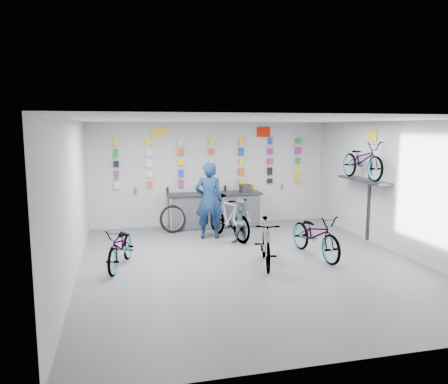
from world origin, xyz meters
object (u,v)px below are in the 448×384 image
object	(u,v)px
bike_left	(121,246)
bike_service	(229,217)
bike_right	(316,234)
bike_center	(266,243)
customer	(241,222)
counter	(215,211)
clerk	(209,201)

from	to	relation	value
bike_left	bike_service	distance (m)	3.23
bike_right	bike_left	bearing A→B (deg)	170.26
bike_left	bike_service	xyz separation A→B (m)	(2.72, 1.74, 0.13)
bike_left	bike_right	world-z (taller)	bike_right
bike_center	bike_service	xyz separation A→B (m)	(-0.19, 2.37, 0.07)
bike_center	bike_right	world-z (taller)	bike_right
bike_center	bike_right	size ratio (longest dim) A/B	0.86
bike_service	customer	size ratio (longest dim) A/B	1.69
bike_right	bike_service	bearing A→B (deg)	120.45
counter	bike_right	xyz separation A→B (m)	(1.56, -3.36, 0.02)
counter	customer	size ratio (longest dim) A/B	2.41
bike_left	customer	size ratio (longest dim) A/B	1.49
clerk	bike_left	bearing A→B (deg)	49.14
counter	clerk	xyz separation A→B (m)	(-0.41, -1.21, 0.50)
counter	clerk	distance (m)	1.37
counter	clerk	size ratio (longest dim) A/B	1.36
counter	bike_center	bearing A→B (deg)	-86.00
bike_right	clerk	distance (m)	2.96
bike_center	counter	bearing A→B (deg)	108.02
bike_center	clerk	size ratio (longest dim) A/B	0.83
bike_service	clerk	xyz separation A→B (m)	(-0.48, 0.18, 0.42)
bike_right	bike_service	size ratio (longest dim) A/B	1.01
bike_right	bike_service	xyz separation A→B (m)	(-1.49, 1.98, 0.07)
counter	bike_center	xyz separation A→B (m)	(0.26, -3.75, 0.01)
bike_center	bike_service	distance (m)	2.37
counter	clerk	bearing A→B (deg)	-108.87
counter	bike_left	distance (m)	4.10
bike_service	bike_right	bearing A→B (deg)	-71.70
bike_left	bike_right	size ratio (longest dim) A/B	0.87
bike_left	customer	world-z (taller)	customer
bike_center	customer	distance (m)	1.79
clerk	customer	size ratio (longest dim) A/B	1.77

